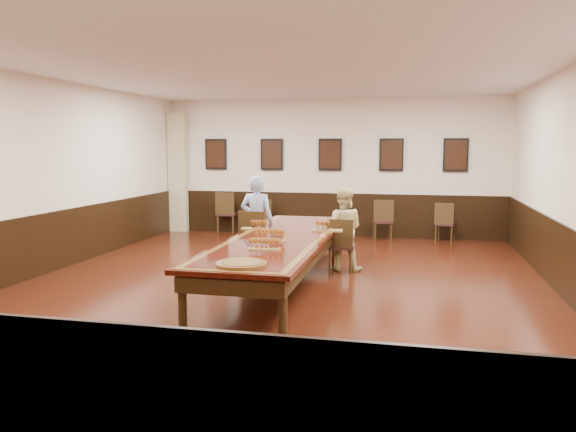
% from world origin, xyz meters
% --- Properties ---
extents(floor, '(8.00, 10.00, 0.02)m').
position_xyz_m(floor, '(0.00, 0.00, -0.01)').
color(floor, black).
rests_on(floor, ground).
extents(ceiling, '(8.00, 10.00, 0.02)m').
position_xyz_m(ceiling, '(0.00, 0.00, 3.21)').
color(ceiling, white).
rests_on(ceiling, floor).
extents(wall_back, '(8.00, 0.02, 3.20)m').
position_xyz_m(wall_back, '(0.00, 5.01, 1.60)').
color(wall_back, '#F1E1CA').
rests_on(wall_back, floor).
extents(wall_front, '(8.00, 0.02, 3.20)m').
position_xyz_m(wall_front, '(0.00, -5.01, 1.60)').
color(wall_front, '#F1E1CA').
rests_on(wall_front, floor).
extents(wall_left, '(0.02, 10.00, 3.20)m').
position_xyz_m(wall_left, '(-4.01, 0.00, 1.60)').
color(wall_left, '#F1E1CA').
rests_on(wall_left, floor).
extents(chair_man, '(0.47, 0.51, 1.00)m').
position_xyz_m(chair_man, '(-0.74, 1.22, 0.50)').
color(chair_man, black).
rests_on(chair_man, floor).
extents(chair_woman, '(0.43, 0.47, 0.90)m').
position_xyz_m(chair_woman, '(0.77, 1.21, 0.45)').
color(chair_woman, black).
rests_on(chair_woman, floor).
extents(spare_chair_a, '(0.48, 0.52, 0.99)m').
position_xyz_m(spare_chair_a, '(-2.47, 4.80, 0.50)').
color(spare_chair_a, black).
rests_on(spare_chair_a, floor).
extents(spare_chair_b, '(0.49, 0.51, 0.86)m').
position_xyz_m(spare_chair_b, '(-1.46, 4.71, 0.43)').
color(spare_chair_b, black).
rests_on(spare_chair_b, floor).
extents(spare_chair_c, '(0.51, 0.54, 0.92)m').
position_xyz_m(spare_chair_c, '(1.25, 4.51, 0.46)').
color(spare_chair_c, black).
rests_on(spare_chair_c, floor).
extents(spare_chair_d, '(0.50, 0.53, 0.87)m').
position_xyz_m(spare_chair_d, '(2.61, 4.59, 0.44)').
color(spare_chair_d, black).
rests_on(spare_chair_d, floor).
extents(person_man, '(0.58, 0.38, 1.59)m').
position_xyz_m(person_man, '(-0.74, 1.32, 0.80)').
color(person_man, '#5179CC').
rests_on(person_man, floor).
extents(person_woman, '(0.71, 0.56, 1.41)m').
position_xyz_m(person_woman, '(0.77, 1.30, 0.70)').
color(person_woman, beige).
rests_on(person_woman, floor).
extents(pink_phone, '(0.13, 0.16, 0.01)m').
position_xyz_m(pink_phone, '(0.60, 0.15, 0.76)').
color(pink_phone, '#F45197').
rests_on(pink_phone, conference_table).
extents(curtain, '(0.45, 0.18, 2.90)m').
position_xyz_m(curtain, '(-3.75, 4.82, 1.45)').
color(curtain, '#C4BE87').
rests_on(curtain, floor).
extents(wainscoting, '(8.00, 10.00, 1.00)m').
position_xyz_m(wainscoting, '(0.00, 0.00, 0.50)').
color(wainscoting, black).
rests_on(wainscoting, floor).
extents(conference_table, '(1.40, 5.00, 0.76)m').
position_xyz_m(conference_table, '(0.00, 0.00, 0.61)').
color(conference_table, black).
rests_on(conference_table, floor).
extents(posters, '(6.14, 0.04, 0.74)m').
position_xyz_m(posters, '(0.00, 4.94, 1.90)').
color(posters, black).
rests_on(posters, wall_back).
extents(flight_a, '(0.44, 0.17, 0.16)m').
position_xyz_m(flight_a, '(-0.55, 0.61, 0.82)').
color(flight_a, olive).
rests_on(flight_a, conference_table).
extents(flight_b, '(0.50, 0.21, 0.18)m').
position_xyz_m(flight_b, '(0.57, 0.66, 0.83)').
color(flight_b, olive).
rests_on(flight_b, conference_table).
extents(flight_c, '(0.49, 0.16, 0.18)m').
position_xyz_m(flight_c, '(-0.07, -0.41, 0.83)').
color(flight_c, olive).
rests_on(flight_c, conference_table).
extents(flight_d, '(0.44, 0.18, 0.16)m').
position_xyz_m(flight_d, '(0.05, -1.11, 0.82)').
color(flight_d, olive).
rests_on(flight_d, conference_table).
extents(red_plate_grp, '(0.22, 0.22, 0.03)m').
position_xyz_m(red_plate_grp, '(-0.05, -0.48, 0.76)').
color(red_plate_grp, red).
rests_on(red_plate_grp, conference_table).
extents(carved_platter, '(0.59, 0.59, 0.05)m').
position_xyz_m(carved_platter, '(0.05, -2.10, 0.77)').
color(carved_platter, '#532F10').
rests_on(carved_platter, conference_table).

